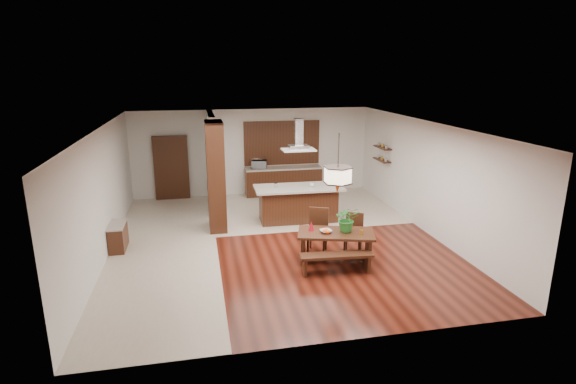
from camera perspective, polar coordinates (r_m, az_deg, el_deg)
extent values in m
plane|color=#3C130A|center=(11.43, -1.48, -6.13)|extent=(9.00, 9.00, 0.00)
cube|color=white|center=(10.71, -1.59, 8.45)|extent=(8.00, 9.00, 0.04)
cube|color=silver|center=(15.33, -4.52, 5.05)|extent=(8.00, 0.04, 2.90)
cube|color=silver|center=(6.83, 5.22, -8.39)|extent=(8.00, 0.04, 2.90)
cube|color=silver|center=(11.03, -22.44, -0.20)|extent=(0.04, 9.00, 2.90)
cube|color=silver|center=(12.31, 17.14, 1.82)|extent=(0.04, 9.00, 2.90)
cube|color=beige|center=(11.31, -15.43, -6.93)|extent=(2.50, 9.00, 0.01)
cube|color=beige|center=(13.98, 1.75, -2.04)|extent=(5.50, 4.00, 0.01)
cube|color=#3A1E0E|center=(10.71, -1.59, 8.37)|extent=(8.00, 9.00, 0.02)
cube|color=black|center=(11.99, -9.15, 1.98)|extent=(0.45, 1.00, 2.90)
cube|color=silver|center=(14.05, -9.58, 3.93)|extent=(0.18, 2.40, 2.90)
cube|color=black|center=(11.52, -20.76, -5.33)|extent=(0.37, 0.88, 0.63)
cube|color=black|center=(15.22, -14.58, 2.99)|extent=(1.10, 0.20, 2.10)
cube|color=black|center=(15.41, -0.60, 1.34)|extent=(2.60, 0.60, 0.90)
cube|color=#B4A89D|center=(15.30, -0.61, 3.07)|extent=(2.60, 0.62, 0.05)
cube|color=olive|center=(15.39, -0.80, 6.27)|extent=(2.60, 0.08, 1.50)
cube|color=black|center=(14.54, 11.82, 4.00)|extent=(0.26, 0.90, 0.04)
cube|color=black|center=(14.47, 11.91, 5.55)|extent=(0.26, 0.90, 0.04)
cube|color=black|center=(10.05, 6.12, -5.24)|extent=(1.84, 1.26, 0.06)
cube|color=black|center=(10.17, 1.95, -7.00)|extent=(0.25, 0.66, 0.64)
cube|color=black|center=(10.23, 10.15, -7.12)|extent=(0.25, 0.66, 0.64)
imported|color=#267429|center=(10.02, 7.51, -3.40)|extent=(0.59, 0.53, 0.58)
imported|color=#B8AEA1|center=(9.98, 4.81, -4.98)|extent=(0.29, 0.29, 0.06)
cone|color=#B10C1E|center=(10.06, 2.98, -4.32)|extent=(0.17, 0.17, 0.21)
cylinder|color=gold|center=(9.96, 9.30, -5.06)|extent=(0.08, 0.08, 0.10)
cube|color=black|center=(12.70, 1.30, -1.61)|extent=(2.16, 0.86, 0.96)
cube|color=#B4A89D|center=(12.51, 1.37, 0.54)|extent=(2.48, 1.13, 0.05)
imported|color=silver|center=(12.51, 3.05, 0.90)|extent=(0.15, 0.15, 0.10)
imported|color=silver|center=(15.13, -3.69, 3.53)|extent=(0.56, 0.45, 0.28)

